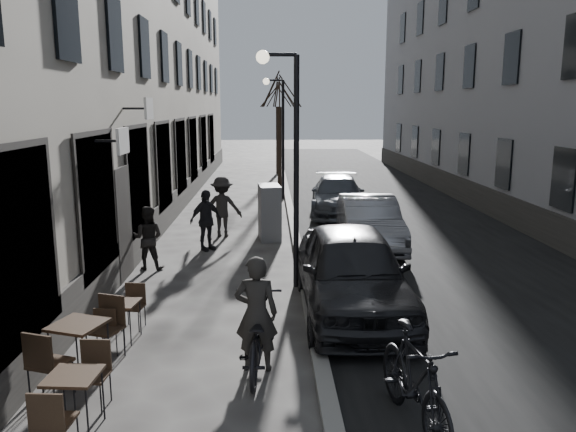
{
  "coord_description": "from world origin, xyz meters",
  "views": [
    {
      "loc": [
        -0.57,
        -5.98,
        3.97
      ],
      "look_at": [
        -0.21,
        5.01,
        1.8
      ],
      "focal_mm": 35.0,
      "sensor_mm": 36.0,
      "label": 1
    }
  ],
  "objects": [
    {
      "name": "pedestrian_near",
      "position": [
        -3.57,
        7.49,
        0.78
      ],
      "size": [
        0.81,
        0.66,
        1.56
      ],
      "primitive_type": "imported",
      "rotation": [
        0.0,
        0.0,
        3.04
      ],
      "color": "black",
      "rests_on": "ground"
    },
    {
      "name": "tree_far",
      "position": [
        -0.1,
        27.0,
        4.66
      ],
      "size": [
        2.4,
        2.4,
        5.7
      ],
      "color": "black",
      "rests_on": "ground"
    },
    {
      "name": "tree_near",
      "position": [
        -0.1,
        21.0,
        4.66
      ],
      "size": [
        2.4,
        2.4,
        5.7
      ],
      "color": "black",
      "rests_on": "ground"
    },
    {
      "name": "road",
      "position": [
        3.85,
        16.0,
        0.0
      ],
      "size": [
        7.3,
        60.0,
        0.0
      ],
      "primitive_type": "cube",
      "color": "black",
      "rests_on": "ground"
    },
    {
      "name": "bicycle",
      "position": [
        -0.78,
        2.03,
        0.55
      ],
      "size": [
        0.84,
        2.12,
        1.09
      ],
      "primitive_type": "imported",
      "rotation": [
        0.0,
        0.0,
        3.09
      ],
      "color": "black",
      "rests_on": "ground"
    },
    {
      "name": "cyclist_rider",
      "position": [
        -0.78,
        2.03,
        0.9
      ],
      "size": [
        0.68,
        0.46,
        1.79
      ],
      "primitive_type": "imported",
      "rotation": [
        0.0,
        0.0,
        3.09
      ],
      "color": "#272421",
      "rests_on": "ground"
    },
    {
      "name": "car_far",
      "position": [
        1.94,
        14.53,
        0.69
      ],
      "size": [
        2.34,
        4.88,
        1.37
      ],
      "primitive_type": "imported",
      "rotation": [
        0.0,
        0.0,
        -0.09
      ],
      "color": "#3C4047",
      "rests_on": "ground"
    },
    {
      "name": "bistro_set_a",
      "position": [
        -2.99,
        0.45,
        0.45
      ],
      "size": [
        0.65,
        1.51,
        0.88
      ],
      "rotation": [
        0.0,
        0.0,
        -0.08
      ],
      "color": "black",
      "rests_on": "ground"
    },
    {
      "name": "streetlamp_far",
      "position": [
        -0.17,
        18.0,
        3.16
      ],
      "size": [
        0.9,
        0.28,
        5.09
      ],
      "color": "black",
      "rests_on": "ground"
    },
    {
      "name": "car_mid",
      "position": [
        2.24,
        9.49,
        0.72
      ],
      "size": [
        1.64,
        4.39,
        1.43
      ],
      "primitive_type": "imported",
      "rotation": [
        0.0,
        0.0,
        -0.03
      ],
      "color": "gray",
      "rests_on": "ground"
    },
    {
      "name": "car_near",
      "position": [
        1.0,
        4.36,
        0.84
      ],
      "size": [
        2.02,
        4.93,
        1.67
      ],
      "primitive_type": "imported",
      "rotation": [
        0.0,
        0.0,
        0.01
      ],
      "color": "black",
      "rests_on": "ground"
    },
    {
      "name": "kerb",
      "position": [
        0.2,
        16.0,
        0.06
      ],
      "size": [
        0.25,
        60.0,
        0.12
      ],
      "primitive_type": "cube",
      "color": "gray",
      "rests_on": "ground"
    },
    {
      "name": "pedestrian_far",
      "position": [
        -2.35,
        9.29,
        0.85
      ],
      "size": [
        1.03,
        0.96,
        1.7
      ],
      "primitive_type": "imported",
      "rotation": [
        0.0,
        0.0,
        0.71
      ],
      "color": "black",
      "rests_on": "ground"
    },
    {
      "name": "pedestrian_mid",
      "position": [
        -2.03,
        10.92,
        0.93
      ],
      "size": [
        1.21,
        0.71,
        1.85
      ],
      "primitive_type": "imported",
      "rotation": [
        0.0,
        0.0,
        3.12
      ],
      "color": "black",
      "rests_on": "ground"
    },
    {
      "name": "moped",
      "position": [
        1.2,
        0.33,
        0.64
      ],
      "size": [
        0.92,
        2.21,
        1.29
      ],
      "primitive_type": "imported",
      "rotation": [
        0.0,
        0.0,
        0.15
      ],
      "color": "black",
      "rests_on": "ground"
    },
    {
      "name": "streetlamp_near",
      "position": [
        -0.17,
        6.0,
        3.16
      ],
      "size": [
        0.9,
        0.28,
        5.09
      ],
      "color": "black",
      "rests_on": "ground"
    },
    {
      "name": "bistro_set_c",
      "position": [
        -3.12,
        3.2,
        0.41
      ],
      "size": [
        0.62,
        1.4,
        0.8
      ],
      "rotation": [
        0.0,
        0.0,
        -0.13
      ],
      "color": "black",
      "rests_on": "ground"
    },
    {
      "name": "utility_cabinet",
      "position": [
        -0.59,
        10.54,
        0.82
      ],
      "size": [
        0.72,
        1.16,
        1.65
      ],
      "primitive_type": "cube",
      "rotation": [
        0.0,
        0.0,
        0.11
      ],
      "color": "slate",
      "rests_on": "ground"
    },
    {
      "name": "bistro_set_b",
      "position": [
        -3.39,
        1.84,
        0.52
      ],
      "size": [
        1.01,
        1.76,
        1.01
      ],
      "rotation": [
        0.0,
        0.0,
        -0.34
      ],
      "color": "black",
      "rests_on": "ground"
    }
  ]
}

